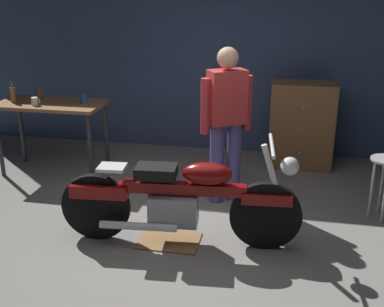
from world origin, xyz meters
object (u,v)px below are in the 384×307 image
at_px(mug_brown_stoneware, 39,93).
at_px(mug_blue_enamel, 84,99).
at_px(motorcycle, 181,198).
at_px(wooden_dresser, 302,125).
at_px(bottle, 13,94).
at_px(person_standing, 226,119).
at_px(mug_white_ceramic, 35,101).

distance_m(mug_brown_stoneware, mug_blue_enamel, 0.71).
bearing_deg(motorcycle, mug_blue_enamel, 131.27).
bearing_deg(wooden_dresser, motorcycle, -115.93).
distance_m(wooden_dresser, bottle, 3.61).
height_order(person_standing, mug_brown_stoneware, person_standing).
xyz_separation_m(mug_white_ceramic, bottle, (-0.33, 0.08, 0.05)).
bearing_deg(motorcycle, mug_brown_stoneware, 138.46).
height_order(motorcycle, wooden_dresser, wooden_dresser).
height_order(motorcycle, mug_brown_stoneware, mug_brown_stoneware).
height_order(wooden_dresser, mug_brown_stoneware, wooden_dresser).
relative_size(motorcycle, mug_white_ceramic, 19.79).
relative_size(person_standing, mug_brown_stoneware, 14.40).
distance_m(motorcycle, bottle, 2.78).
bearing_deg(mug_white_ceramic, mug_blue_enamel, 21.40).
bearing_deg(bottle, mug_brown_stoneware, 61.18).
relative_size(motorcycle, mug_blue_enamel, 19.59).
xyz_separation_m(wooden_dresser, mug_white_ceramic, (-3.14, -0.98, 0.40)).
xyz_separation_m(mug_brown_stoneware, bottle, (-0.17, -0.31, 0.04)).
bearing_deg(mug_brown_stoneware, mug_white_ceramic, -67.88).
bearing_deg(bottle, mug_blue_enamel, 8.33).
bearing_deg(mug_brown_stoneware, person_standing, -14.52).
xyz_separation_m(wooden_dresser, bottle, (-3.47, -0.90, 0.45)).
xyz_separation_m(wooden_dresser, mug_blue_enamel, (-2.61, -0.78, 0.40)).
bearing_deg(mug_blue_enamel, person_standing, -14.36).
bearing_deg(mug_white_ceramic, bottle, 166.06).
relative_size(mug_brown_stoneware, bottle, 0.48).
relative_size(motorcycle, mug_brown_stoneware, 18.87).
relative_size(wooden_dresser, mug_white_ceramic, 9.95).
distance_m(motorcycle, person_standing, 1.14).
distance_m(mug_brown_stoneware, bottle, 0.36).
distance_m(motorcycle, mug_white_ceramic, 2.45).
xyz_separation_m(motorcycle, person_standing, (0.27, 1.00, 0.48)).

